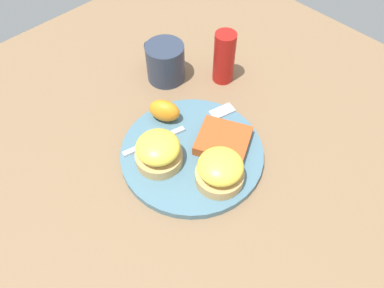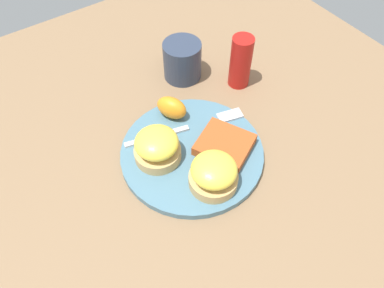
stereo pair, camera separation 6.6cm
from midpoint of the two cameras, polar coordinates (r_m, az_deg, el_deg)
The scene contains 9 objects.
ground_plane at distance 0.68m, azimuth -2.74°, elevation -1.92°, with size 1.10×1.10×0.00m, color #846647.
plate at distance 0.68m, azimuth -2.77°, elevation -1.57°, with size 0.26×0.26×0.01m, color slate.
sandwich_benedict_left at distance 0.64m, azimuth -8.07°, elevation -1.31°, with size 0.08×0.08×0.06m.
sandwich_benedict_right at distance 0.61m, azimuth 1.24°, elevation -4.24°, with size 0.08×0.08×0.06m.
hashbrown_patty at distance 0.67m, azimuth 2.03°, elevation 0.35°, with size 0.09×0.08×0.02m, color #AF4C20.
orange_wedge at distance 0.71m, azimuth -6.89°, elevation 4.91°, with size 0.06×0.04×0.04m, color orange.
fork at distance 0.70m, azimuth -3.26°, elevation 2.53°, with size 0.07×0.23×0.00m.
cup at distance 0.80m, azimuth -6.52°, elevation 12.18°, with size 0.11×0.08×0.08m.
condiment_bottle at distance 0.78m, azimuth 2.48°, elevation 12.91°, with size 0.04×0.04×0.11m, color #B21914.
Camera 1 is at (-0.29, 0.28, 0.55)m, focal length 35.00 mm.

